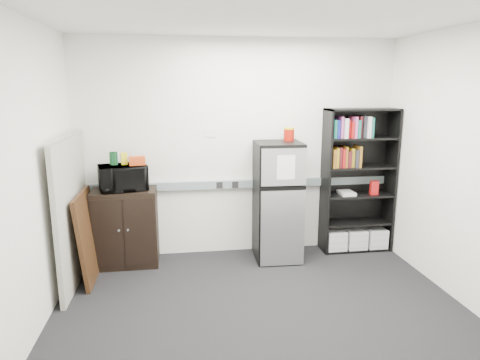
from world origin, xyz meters
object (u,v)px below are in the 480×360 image
(refrigerator, at_px, (278,202))
(bookshelf, at_px, (358,182))
(cabinet, at_px, (126,227))
(cubicle_partition, at_px, (72,211))
(microwave, at_px, (123,178))

(refrigerator, bearing_deg, bookshelf, 9.00)
(cabinet, bearing_deg, cubicle_partition, -139.86)
(microwave, bearing_deg, cubicle_partition, -155.48)
(cubicle_partition, distance_m, refrigerator, 2.37)
(cubicle_partition, bearing_deg, cabinet, 40.14)
(cubicle_partition, distance_m, cabinet, 0.74)
(cubicle_partition, bearing_deg, refrigerator, 8.28)
(cubicle_partition, bearing_deg, bookshelf, 8.06)
(microwave, distance_m, refrigerator, 1.87)
(cabinet, xyz_separation_m, refrigerator, (1.84, -0.08, 0.27))
(microwave, bearing_deg, bookshelf, -12.97)
(bookshelf, bearing_deg, cabinet, -178.74)
(cabinet, distance_m, microwave, 0.61)
(bookshelf, height_order, cubicle_partition, bookshelf)
(cabinet, height_order, refrigerator, refrigerator)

